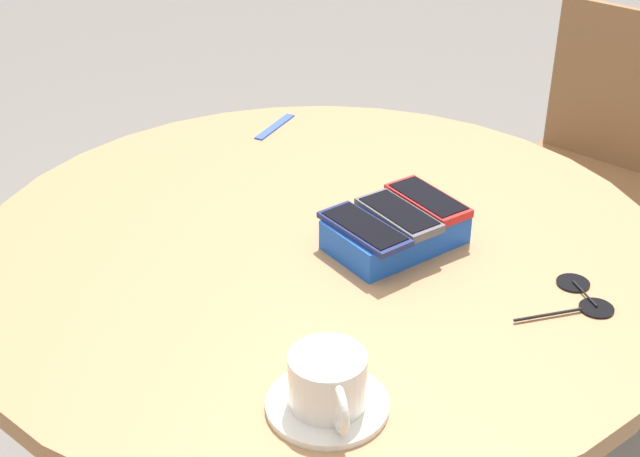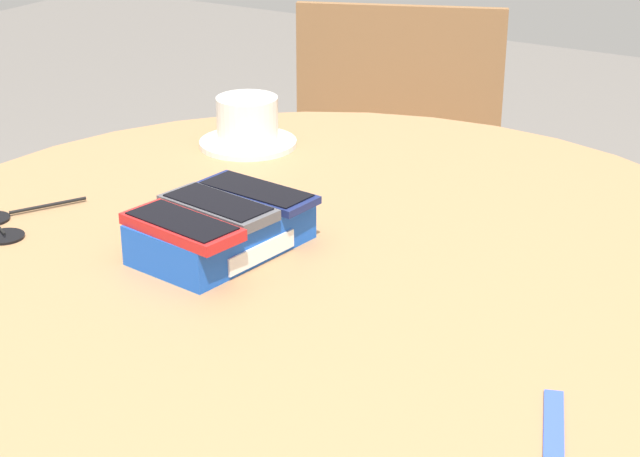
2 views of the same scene
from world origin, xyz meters
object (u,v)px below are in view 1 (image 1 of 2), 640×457
at_px(lanyard_strap, 275,127).
at_px(saucer, 327,404).
at_px(phone_gray, 399,215).
at_px(chair_far_side, 592,189).
at_px(phone_navy, 364,228).
at_px(sunglasses, 581,297).
at_px(round_table, 320,308).
at_px(coffee_cup, 328,380).
at_px(phone_box, 395,232).
at_px(phone_red, 428,200).

bearing_deg(lanyard_strap, saucer, 53.06).
height_order(phone_gray, chair_far_side, chair_far_side).
bearing_deg(phone_navy, chair_far_side, -170.45).
bearing_deg(sunglasses, round_table, -67.15).
xyz_separation_m(phone_gray, chair_far_side, (-0.87, -0.17, -0.34)).
distance_m(phone_gray, sunglasses, 0.27).
relative_size(lanyard_strap, sunglasses, 0.80).
bearing_deg(lanyard_strap, coffee_cup, 53.08).
distance_m(round_table, phone_navy, 0.19).
bearing_deg(lanyard_strap, sunglasses, 83.75).
relative_size(round_table, phone_navy, 6.89).
bearing_deg(phone_box, phone_red, 176.22).
bearing_deg(phone_navy, phone_red, 175.40).
bearing_deg(phone_box, coffee_cup, 30.32).
height_order(saucer, chair_far_side, chair_far_side).
relative_size(phone_navy, chair_far_side, 0.18).
relative_size(phone_gray, phone_navy, 0.96).
relative_size(round_table, phone_gray, 7.21).
distance_m(phone_red, saucer, 0.41).
bearing_deg(phone_red, phone_box, -3.78).
relative_size(phone_gray, sunglasses, 0.91).
bearing_deg(round_table, phone_red, 146.20).
relative_size(phone_navy, saucer, 1.07).
bearing_deg(sunglasses, phone_box, -73.65).
relative_size(sunglasses, chair_far_side, 0.18).
bearing_deg(sunglasses, saucer, -11.53).
bearing_deg(saucer, phone_navy, -143.50).
bearing_deg(phone_red, saucer, 25.18).
distance_m(coffee_cup, sunglasses, 0.39).
bearing_deg(phone_navy, round_table, -83.40).
height_order(phone_navy, coffee_cup, coffee_cup).
bearing_deg(saucer, phone_box, -149.90).
relative_size(round_table, sunglasses, 6.59).
height_order(round_table, phone_navy, phone_navy).
bearing_deg(phone_red, chair_far_side, -168.37).
bearing_deg(coffee_cup, round_table, -132.38).
bearing_deg(round_table, chair_far_side, -175.23).
relative_size(lanyard_strap, chair_far_side, 0.15).
bearing_deg(phone_red, phone_gray, -0.69).
bearing_deg(phone_gray, coffee_cup, 29.76).
bearing_deg(chair_far_side, lanyard_strap, -20.57).
distance_m(phone_red, sunglasses, 0.26).
height_order(saucer, coffee_cup, coffee_cup).
xyz_separation_m(phone_gray, coffee_cup, (0.31, 0.18, -0.01)).
bearing_deg(phone_gray, round_table, -51.52).
distance_m(lanyard_strap, sunglasses, 0.69).
distance_m(round_table, phone_box, 0.18).
bearing_deg(phone_gray, chair_far_side, -169.23).
height_order(phone_red, chair_far_side, chair_far_side).
xyz_separation_m(phone_box, coffee_cup, (0.31, 0.18, 0.02)).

